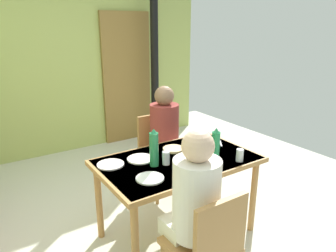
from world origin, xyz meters
name	(u,v)px	position (x,y,z in m)	size (l,w,h in m)	color
ground_plane	(141,229)	(0.00, 0.00, 0.00)	(6.08, 6.08, 0.00)	beige
wall_back	(57,60)	(0.00, 2.34, 1.34)	(4.57, 0.10, 2.68)	#A5B55D
door_wooden	(127,78)	(1.02, 2.26, 1.00)	(0.80, 0.05, 2.00)	olive
stove_pipe_column	(155,57)	(1.37, 1.99, 1.34)	(0.12, 0.12, 2.68)	black
dining_table	(178,167)	(0.25, -0.22, 0.65)	(1.33, 0.81, 0.73)	#A77641
chair_near_diner	(207,246)	(-0.06, -0.98, 0.50)	(0.40, 0.40, 0.87)	#A77641
chair_far_diner	(158,149)	(0.53, 0.53, 0.50)	(0.40, 0.40, 0.87)	#A77641
person_near_diner	(195,196)	(-0.06, -0.84, 0.78)	(0.30, 0.37, 0.77)	silver
person_far_diner	(165,128)	(0.53, 0.39, 0.78)	(0.30, 0.37, 0.77)	maroon
water_bottle_green_near	(154,148)	(0.02, -0.22, 0.88)	(0.07, 0.07, 0.31)	#247B47
water_bottle_green_far	(216,148)	(0.43, -0.48, 0.88)	(0.07, 0.07, 0.31)	#1E7E48
serving_bowl_center	(208,154)	(0.49, -0.33, 0.76)	(0.17, 0.17, 0.06)	silver
dinner_plate_near_left	(111,164)	(-0.27, -0.03, 0.73)	(0.22, 0.22, 0.01)	white
dinner_plate_near_right	(150,178)	(-0.13, -0.41, 0.73)	(0.21, 0.21, 0.01)	white
dinner_plate_far_center	(140,159)	(-0.02, -0.06, 0.73)	(0.22, 0.22, 0.01)	white
drinking_glass_by_near_diner	(240,155)	(0.65, -0.54, 0.78)	(0.06, 0.06, 0.10)	silver
drinking_glass_by_far_diner	(199,160)	(0.32, -0.42, 0.77)	(0.06, 0.06, 0.09)	silver
drinking_glass_spare_center	(166,158)	(0.11, -0.26, 0.78)	(0.06, 0.06, 0.11)	silver
bread_plate_sliced	(173,149)	(0.33, -0.04, 0.74)	(0.19, 0.19, 0.02)	#DBB77A
cutlery_knife_near	(221,143)	(0.79, -0.16, 0.73)	(0.15, 0.02, 0.00)	silver
cutlery_fork_near	(199,147)	(0.57, -0.11, 0.73)	(0.15, 0.02, 0.00)	silver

